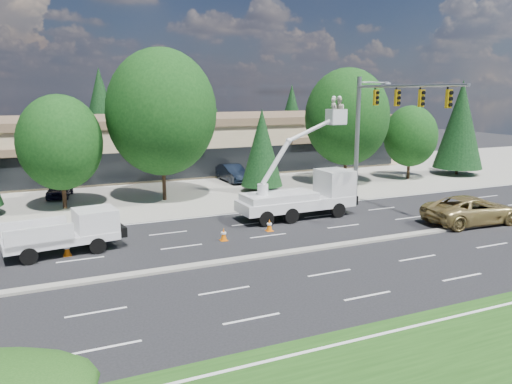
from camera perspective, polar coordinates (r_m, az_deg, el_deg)
name	(u,v)px	position (r m, az deg, el deg)	size (l,w,h in m)	color
ground	(295,252)	(25.35, 4.53, -6.89)	(140.00, 140.00, 0.00)	black
concrete_apron	(185,185)	(43.45, -8.11, 0.74)	(140.00, 22.00, 0.01)	gray
road_median	(295,251)	(25.33, 4.53, -6.76)	(120.00, 0.55, 0.12)	gray
strip_mall	(157,142)	(52.64, -11.20, 5.59)	(50.40, 15.40, 5.50)	tan
tree_front_c	(60,143)	(36.32, -21.48, 5.28)	(5.63, 5.63, 7.81)	#332114
tree_front_d	(162,112)	(37.15, -10.75, 8.94)	(7.98, 7.98, 11.07)	#332114
tree_front_e	(262,148)	(39.98, 0.67, 5.10)	(3.37, 3.37, 6.64)	#332114
tree_front_f	(347,117)	(43.73, 10.36, 8.44)	(7.19, 7.19, 9.97)	#332114
tree_front_g	(410,136)	(48.13, 17.23, 6.11)	(4.86, 4.86, 6.74)	#332114
tree_front_h	(460,124)	(52.20, 22.31, 7.16)	(4.60, 4.60, 9.07)	#332114
tree_back_b	(101,110)	(63.61, -17.33, 8.94)	(5.49, 5.49, 10.81)	#332114
tree_back_c	(211,118)	(66.79, -5.14, 8.43)	(4.32, 4.32, 8.51)	#332114
tree_back_d	(292,114)	(71.56, 4.09, 8.84)	(4.55, 4.55, 8.97)	#332114
signal_mast	(377,120)	(35.54, 13.63, 8.03)	(2.76, 10.16, 9.00)	gray
utility_pickup	(70,236)	(26.74, -20.52, -4.71)	(5.62, 2.66, 2.07)	silver
bucket_truck	(307,191)	(32.16, 5.88, 0.15)	(8.23, 2.65, 7.68)	silver
traffic_cone_a	(67,249)	(26.37, -20.79, -6.12)	(0.40, 0.40, 0.70)	orange
traffic_cone_b	(224,234)	(27.18, -3.72, -4.86)	(0.40, 0.40, 0.70)	orange
traffic_cone_c	(269,225)	(28.95, 1.54, -3.83)	(0.40, 0.40, 0.70)	orange
minivan	(472,210)	(33.22, 23.46, -1.89)	(2.83, 6.13, 1.70)	tan
parked_car_west	(60,189)	(41.01, -21.53, 0.37)	(1.57, 3.91, 1.33)	black
parked_car_east	(232,173)	(44.93, -2.71, 2.19)	(1.64, 4.70, 1.55)	black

